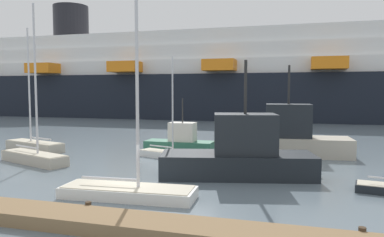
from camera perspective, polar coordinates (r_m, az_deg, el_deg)
name	(u,v)px	position (r m, az deg, el deg)	size (l,w,h in m)	color
ground_plane	(124,195)	(18.36, -10.25, -11.43)	(600.00, 600.00, 0.00)	slate
dock_pier	(74,219)	(14.88, -17.50, -14.35)	(24.75, 1.96, 0.60)	olive
sailboat_1	(34,144)	(33.31, -22.89, -3.67)	(5.97, 3.12, 9.96)	#BCB29E
sailboat_3	(128,187)	(17.76, -9.68, -10.29)	(6.36, 2.23, 11.78)	white
sailboat_4	(34,155)	(27.68, -22.94, -5.21)	(5.98, 3.32, 10.62)	#BCB29E
sailboat_5	(169,153)	(27.45, -3.58, -5.31)	(4.97, 2.73, 7.36)	white
fishing_boat_0	(292,137)	(29.36, 14.94, -2.78)	(8.57, 3.69, 6.83)	#BCB29E
fishing_boat_1	(240,154)	(21.67, 7.29, -5.44)	(9.13, 4.89, 6.66)	black
fishing_boat_2	(180,141)	(30.17, -1.78, -3.52)	(5.51, 1.83, 4.30)	#2D6B51
channel_buoy_0	(242,141)	(34.37, 7.69, -3.39)	(0.69, 0.69, 1.67)	red
channel_buoy_2	(267,142)	(33.87, 11.36, -3.55)	(0.68, 0.68, 1.71)	green
cruise_ship	(187,79)	(70.52, -0.79, 5.97)	(137.87, 22.16, 21.91)	black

